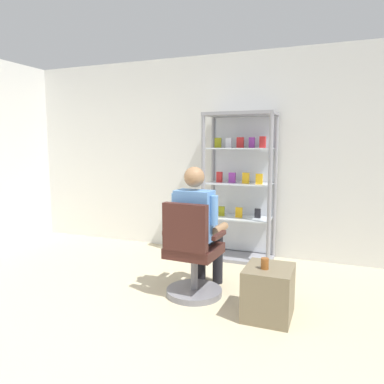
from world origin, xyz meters
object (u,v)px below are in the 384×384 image
at_px(storage_crate, 268,292).
at_px(tea_glass, 265,264).
at_px(display_cabinet_main, 241,185).
at_px(seated_shopkeeper, 199,223).
at_px(office_chair, 192,258).

xyz_separation_m(storage_crate, tea_glass, (-0.03, -0.05, 0.27)).
height_order(display_cabinet_main, storage_crate, display_cabinet_main).
height_order(display_cabinet_main, seated_shopkeeper, display_cabinet_main).
bearing_deg(tea_glass, display_cabinet_main, 111.23).
bearing_deg(display_cabinet_main, storage_crate, -67.22).
xyz_separation_m(office_chair, tea_glass, (0.75, -0.19, 0.10)).
height_order(seated_shopkeeper, tea_glass, seated_shopkeeper).
xyz_separation_m(display_cabinet_main, storage_crate, (0.66, -1.57, -0.74)).
xyz_separation_m(display_cabinet_main, office_chair, (-0.12, -1.43, -0.57)).
relative_size(office_chair, seated_shopkeeper, 0.74).
relative_size(display_cabinet_main, storage_crate, 4.12).
xyz_separation_m(display_cabinet_main, seated_shopkeeper, (-0.11, -1.26, -0.26)).
relative_size(seated_shopkeeper, storage_crate, 2.80).
distance_m(display_cabinet_main, seated_shopkeeper, 1.29).
bearing_deg(seated_shopkeeper, office_chair, -92.86).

